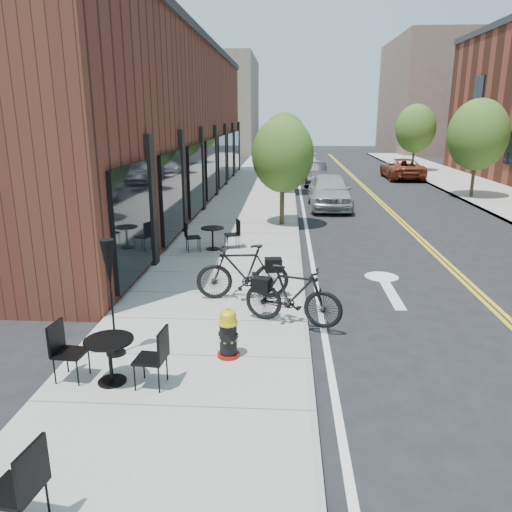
{
  "coord_description": "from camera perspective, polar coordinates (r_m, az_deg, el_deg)",
  "views": [
    {
      "loc": [
        -0.46,
        -8.92,
        3.95
      ],
      "look_at": [
        -1.09,
        1.49,
        1.0
      ],
      "focal_mm": 35.0,
      "sensor_mm": 36.0,
      "label": 1
    }
  ],
  "objects": [
    {
      "name": "ground",
      "position": [
        9.77,
        5.93,
        -8.15
      ],
      "size": [
        120.0,
        120.0,
        0.0
      ],
      "primitive_type": "plane",
      "color": "black",
      "rests_on": "ground"
    },
    {
      "name": "sidewalk_near",
      "position": [
        19.38,
        -1.17,
        4.2
      ],
      "size": [
        4.0,
        70.0,
        0.12
      ],
      "primitive_type": "cube",
      "color": "#9E9B93",
      "rests_on": "ground"
    },
    {
      "name": "building_near",
      "position": [
        23.71,
        -11.66,
        14.39
      ],
      "size": [
        5.0,
        28.0,
        7.0
      ],
      "primitive_type": "cube",
      "color": "#4E2219",
      "rests_on": "ground"
    },
    {
      "name": "bg_building_left",
      "position": [
        57.43,
        -4.26,
        16.79
      ],
      "size": [
        8.0,
        14.0,
        10.0
      ],
      "primitive_type": "cube",
      "color": "#726656",
      "rests_on": "ground"
    },
    {
      "name": "bg_building_right",
      "position": [
        61.21,
        19.95,
        16.81
      ],
      "size": [
        10.0,
        16.0,
        12.0
      ],
      "primitive_type": "cube",
      "color": "brown",
      "rests_on": "ground"
    },
    {
      "name": "tree_near_a",
      "position": [
        17.97,
        3.07,
        11.47
      ],
      "size": [
        2.2,
        2.2,
        3.81
      ],
      "color": "#382B1E",
      "rests_on": "sidewalk_near"
    },
    {
      "name": "tree_near_b",
      "position": [
        25.95,
        3.24,
        13.03
      ],
      "size": [
        2.3,
        2.3,
        3.98
      ],
      "color": "#382B1E",
      "rests_on": "sidewalk_near"
    },
    {
      "name": "tree_near_c",
      "position": [
        33.95,
        3.32,
        13.36
      ],
      "size": [
        2.1,
        2.1,
        3.67
      ],
      "color": "#382B1E",
      "rests_on": "sidewalk_near"
    },
    {
      "name": "tree_near_d",
      "position": [
        41.94,
        3.38,
        14.17
      ],
      "size": [
        2.4,
        2.4,
        4.11
      ],
      "color": "#382B1E",
      "rests_on": "sidewalk_near"
    },
    {
      "name": "tree_far_b",
      "position": [
        26.53,
        24.04,
        12.54
      ],
      "size": [
        2.8,
        2.8,
        4.62
      ],
      "color": "#382B1E",
      "rests_on": "sidewalk_far"
    },
    {
      "name": "tree_far_c",
      "position": [
        38.03,
        17.77,
        13.72
      ],
      "size": [
        2.8,
        2.8,
        4.62
      ],
      "color": "#382B1E",
      "rests_on": "sidewalk_far"
    },
    {
      "name": "fire_hydrant",
      "position": [
        8.23,
        -3.19,
        -8.86
      ],
      "size": [
        0.46,
        0.46,
        0.85
      ],
      "rotation": [
        0.0,
        0.0,
        -0.28
      ],
      "color": "maroon",
      "rests_on": "sidewalk_near"
    },
    {
      "name": "bicycle_left",
      "position": [
        10.69,
        -1.53,
        -1.81
      ],
      "size": [
        2.04,
        0.8,
        1.2
      ],
      "primitive_type": "imported",
      "rotation": [
        0.0,
        0.0,
        -1.45
      ],
      "color": "black",
      "rests_on": "sidewalk_near"
    },
    {
      "name": "bicycle_right",
      "position": [
        9.4,
        4.24,
        -4.51
      ],
      "size": [
        1.98,
        1.08,
        1.15
      ],
      "primitive_type": "imported",
      "rotation": [
        0.0,
        0.0,
        1.27
      ],
      "color": "black",
      "rests_on": "sidewalk_near"
    },
    {
      "name": "bistro_set_b",
      "position": [
        7.75,
        -16.36,
        -10.73
      ],
      "size": [
        1.69,
        0.78,
        0.9
      ],
      "rotation": [
        0.0,
        0.0,
        -0.09
      ],
      "color": "black",
      "rests_on": "sidewalk_near"
    },
    {
      "name": "bistro_set_c",
      "position": [
        14.73,
        -4.99,
        2.38
      ],
      "size": [
        1.62,
        0.92,
        0.85
      ],
      "rotation": [
        0.0,
        0.0,
        0.35
      ],
      "color": "black",
      "rests_on": "sidewalk_near"
    },
    {
      "name": "patio_umbrella",
      "position": [
        8.26,
        -16.41,
        -1.92
      ],
      "size": [
        0.32,
        0.32,
        1.96
      ],
      "color": "black",
      "rests_on": "sidewalk_near"
    },
    {
      "name": "parked_car_a",
      "position": [
        22.27,
        8.38,
        7.37
      ],
      "size": [
        1.78,
        4.43,
        1.51
      ],
      "primitive_type": "imported",
      "rotation": [
        0.0,
        0.0,
        -0.0
      ],
      "color": "#999DA1",
      "rests_on": "ground"
    },
    {
      "name": "parked_car_b",
      "position": [
        30.0,
        6.64,
        9.36
      ],
      "size": [
        1.53,
        3.96,
        1.29
      ],
      "primitive_type": "imported",
      "rotation": [
        0.0,
        0.0,
        0.04
      ],
      "color": "black",
      "rests_on": "ground"
    },
    {
      "name": "parked_car_c",
      "position": [
        34.64,
        5.63,
        10.33
      ],
      "size": [
        1.97,
        4.84,
        1.4
      ],
      "primitive_type": "imported",
      "rotation": [
        0.0,
        0.0,
        -0.0
      ],
      "color": "silver",
      "rests_on": "ground"
    },
    {
      "name": "parked_car_far",
      "position": [
        33.74,
        16.35,
        9.56
      ],
      "size": [
        2.18,
        4.72,
        1.31
      ],
      "primitive_type": "imported",
      "rotation": [
        0.0,
        0.0,
        3.14
      ],
      "color": "maroon",
      "rests_on": "ground"
    }
  ]
}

